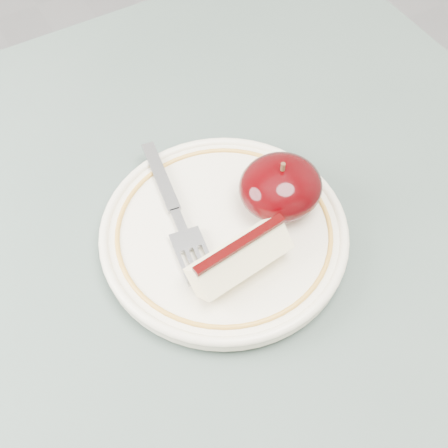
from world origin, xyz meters
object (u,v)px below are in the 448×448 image
table (183,414)px  apple_half (281,187)px  fork (175,211)px  plate (224,233)px

table → apple_half: size_ratio=12.02×
apple_half → fork: 0.10m
plate → apple_half: size_ratio=2.95×
table → apple_half: bearing=31.4°
fork → apple_half: bearing=-102.6°
apple_half → fork: size_ratio=0.46×
plate → apple_half: bearing=1.6°
plate → table: bearing=-136.0°
plate → apple_half: (0.06, 0.00, 0.03)m
apple_half → table: bearing=-148.6°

